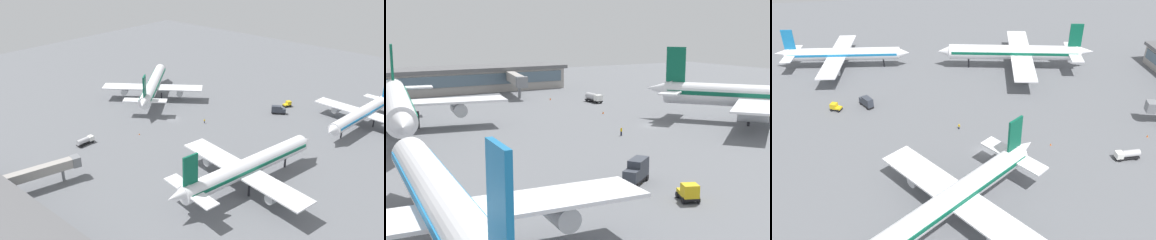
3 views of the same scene
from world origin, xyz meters
The scene contains 12 objects.
ground centered at (0.00, 0.00, 0.00)m, with size 288.00×288.00×0.00m, color slate.
terminal_building centered at (13.89, -77.94, 3.99)m, with size 66.65×17.49×7.84m.
airplane_at_gate centered at (-22.85, 10.98, 5.96)m, with size 38.65×45.68×16.41m.
airplane_taxiing centered at (57.23, 41.44, 5.34)m, with size 38.87×48.28×14.68m.
airplane_distant centered at (47.87, -20.61, 6.16)m, with size 44.95×55.41×16.94m.
catering_truck centered at (27.61, 31.43, 1.70)m, with size 5.72×4.67×3.30m.
fuel_truck centered at (-8.40, -35.48, 1.39)m, with size 2.30×6.34×2.50m.
baggage_tug centered at (26.74, 40.78, 1.16)m, with size 3.22×3.69×2.30m.
ground_crew_worker centered at (11.18, 4.98, 0.85)m, with size 0.53×0.53×1.67m.
jet_bridge centered at (4.55, -59.03, 5.14)m, with size 8.47×23.13×6.74m.
safety_cone_near_gate centered at (-0.05, -18.22, 0.30)m, with size 0.44×0.44×0.60m, color #EA590C.
safety_cone_mid_apron centered at (-0.18, -45.80, 0.30)m, with size 0.44×0.44×0.60m, color #EA590C.
Camera 2 is at (70.18, 86.66, 21.41)m, focal length 49.16 mm.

